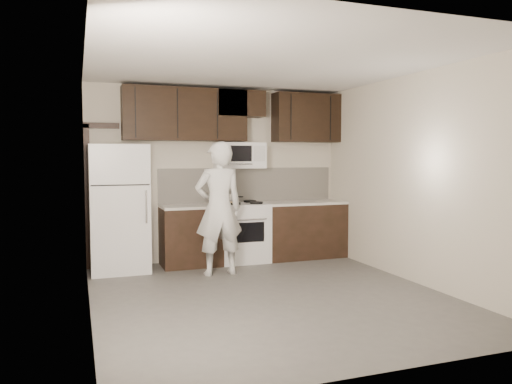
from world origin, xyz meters
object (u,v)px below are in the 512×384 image
refrigerator (119,208)px  microwave (240,155)px  stove (242,232)px  person (219,209)px

refrigerator → microwave: bearing=5.1°
stove → person: (-0.57, -0.71, 0.46)m
stove → microwave: microwave is taller
stove → refrigerator: size_ratio=0.52×
stove → refrigerator: refrigerator is taller
stove → person: bearing=-128.9°
refrigerator → person: bearing=-27.2°
microwave → refrigerator: bearing=-174.9°
refrigerator → person: 1.44m
stove → refrigerator: bearing=-178.5°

